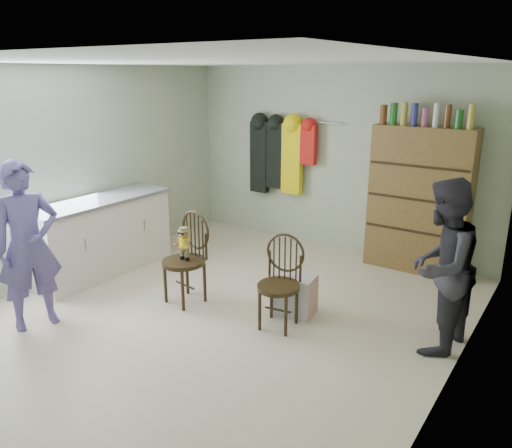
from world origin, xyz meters
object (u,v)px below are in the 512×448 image
Objects in this scene: chair_front at (187,252)px; dresser at (419,199)px; chair_far at (281,278)px; counter at (100,235)px.

chair_front is 2.92m from dresser.
chair_far is 2.35m from dresser.
dresser is at bearing 61.53° from chair_front.
counter is 0.90× the size of dresser.
chair_far is (1.12, 0.10, -0.07)m from chair_front.
dresser reaches higher than chair_front.
counter is 3.96m from dresser.
chair_far is at bearing 13.55° from chair_front.
counter is at bearing -144.32° from dresser.
chair_front is 1.12m from chair_far.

